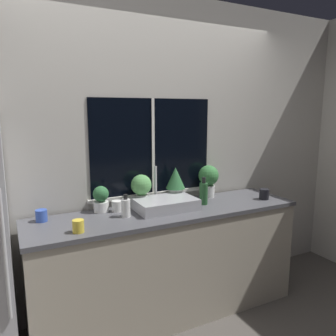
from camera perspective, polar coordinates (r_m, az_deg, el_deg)
name	(u,v)px	position (r m, az deg, el deg)	size (l,w,h in m)	color
ground_plane	(185,331)	(2.90, 2.92, -26.52)	(14.00, 14.00, 0.00)	#4C4742
wall_back	(151,153)	(2.92, -2.92, 2.58)	(8.00, 0.09, 2.70)	#BCB7AD
wall_right	(266,137)	(4.86, 16.74, 5.16)	(0.06, 7.00, 2.70)	#BCB7AD
counter	(169,262)	(2.87, 0.15, -16.13)	(2.26, 0.58, 0.92)	#B2A893
sink	(165,204)	(2.71, -0.49, -6.23)	(0.49, 0.38, 0.33)	#ADADB2
potted_plant_far_left	(101,199)	(2.68, -11.60, -5.24)	(0.13, 0.13, 0.21)	white
potted_plant_center_left	(141,187)	(2.78, -4.67, -3.33)	(0.17, 0.17, 0.27)	white
potted_plant_center_right	(175,182)	(2.91, 1.31, -2.51)	(0.17, 0.17, 0.31)	white
potted_plant_far_right	(208,178)	(3.08, 7.06, -1.79)	(0.19, 0.19, 0.30)	white
soap_bottle	(126,207)	(2.54, -7.37, -6.82)	(0.07, 0.07, 0.18)	white
bottle_tall	(204,193)	(2.85, 6.21, -4.35)	(0.07, 0.07, 0.24)	#235128
mug_blue	(41,216)	(2.59, -21.18, -7.74)	(0.08, 0.08, 0.09)	#3351AD
mug_yellow	(78,226)	(2.29, -15.36, -9.74)	(0.08, 0.08, 0.09)	gold
mug_black	(264,194)	(3.13, 16.39, -4.39)	(0.09, 0.09, 0.09)	black
mug_white	(117,206)	(2.68, -8.85, -6.58)	(0.09, 0.09, 0.09)	white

